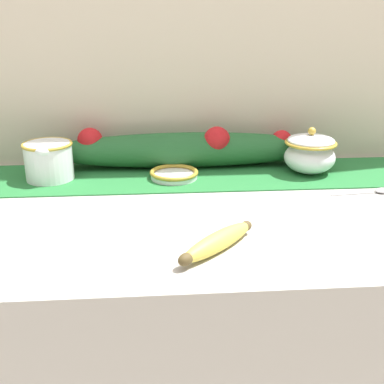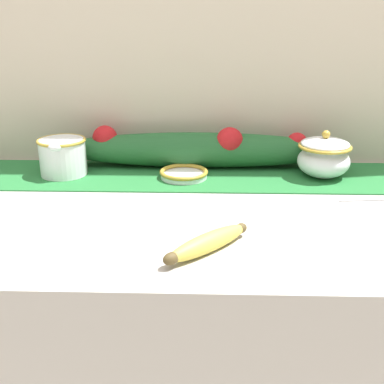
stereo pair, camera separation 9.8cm
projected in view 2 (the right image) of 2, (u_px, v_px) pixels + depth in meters
countertop at (195, 376)px, 1.19m from camera, size 1.36×0.68×0.91m
back_wall at (199, 53)px, 1.27m from camera, size 2.16×0.04×2.40m
table_runner at (197, 176)px, 1.23m from camera, size 1.26×0.24×0.00m
cream_pitcher at (63, 155)px, 1.22m from camera, size 0.12×0.14×0.10m
sugar_bowl at (324, 156)px, 1.20m from camera, size 0.13×0.13×0.12m
small_dish at (184, 174)px, 1.21m from camera, size 0.12×0.12×0.02m
banana at (208, 243)px, 0.84m from camera, size 0.16×0.16×0.03m
poinsettia_garland at (197, 149)px, 1.28m from camera, size 0.76×0.10×0.11m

